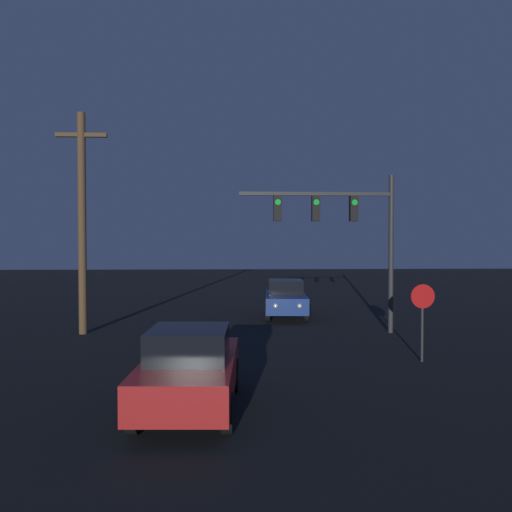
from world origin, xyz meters
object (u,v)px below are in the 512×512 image
Objects in this scene: car_near at (190,369)px; car_far at (286,299)px; utility_pole at (82,219)px; traffic_signal_mast at (345,224)px; stop_sign at (422,308)px.

car_far is at bearing 77.88° from car_near.
car_far is 8.94m from utility_pole.
utility_pole is (-9.22, 0.26, 0.15)m from traffic_signal_mast.
traffic_signal_mast reaches higher than car_near.
car_near is 1.96× the size of stop_sign.
utility_pole reaches higher than stop_sign.
car_far is at bearing 25.20° from utility_pole.
traffic_signal_mast reaches higher than car_far.
traffic_signal_mast is at bearing 117.89° from car_far.
stop_sign is at bearing -23.89° from utility_pole.
traffic_signal_mast is at bearing 61.60° from car_near.
car_near is 0.53× the size of utility_pole.
car_near is at bearing -61.46° from utility_pole.
traffic_signal_mast is 5.10m from stop_sign.
traffic_signal_mast is at bearing 104.80° from stop_sign.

